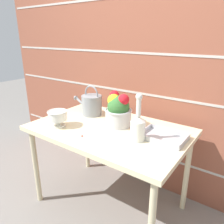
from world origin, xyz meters
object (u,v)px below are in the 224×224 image
Objects in this scene: flower_planter at (118,110)px; glass_decanter at (138,126)px; crystal_pedestal_bowl at (58,116)px; wire_tray at (164,137)px; watering_can at (91,104)px.

flower_planter is 0.29m from glass_decanter.
flower_planter is at bearing 38.06° from crystal_pedestal_bowl.
crystal_pedestal_bowl is at bearing -141.94° from flower_planter.
wire_tray is at bearing 19.95° from crystal_pedestal_bowl.
flower_planter is at bearing 178.01° from wire_tray.
wire_tray is (0.14, 0.13, -0.10)m from glass_decanter.
glass_decanter reaches higher than watering_can.
watering_can is at bearing 173.19° from wire_tray.
wire_tray is at bearing -1.99° from flower_planter.
flower_planter is 0.90× the size of wire_tray.
glass_decanter is at bearing -28.66° from flower_planter.
glass_decanter is (0.26, -0.14, -0.02)m from flower_planter.
flower_planter reaches higher than wire_tray.
crystal_pedestal_bowl is at bearing -166.36° from glass_decanter.
crystal_pedestal_bowl is at bearing -160.05° from wire_tray.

